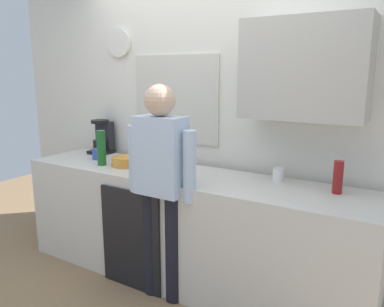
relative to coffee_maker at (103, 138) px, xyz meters
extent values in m
plane|color=#8C6D4C|center=(1.12, -0.56, -1.04)|extent=(8.00, 8.00, 0.00)
cube|color=beige|center=(1.12, -0.26, -0.60)|extent=(2.91, 0.64, 0.90)
cube|color=black|center=(0.83, -0.59, -0.64)|extent=(0.56, 0.02, 0.81)
cube|color=silver|center=(1.12, 0.17, 0.26)|extent=(4.51, 0.10, 2.60)
cube|color=beige|center=(0.79, 0.11, 0.40)|extent=(0.86, 0.02, 0.76)
cube|color=#8CA5C6|center=(0.79, 0.12, 0.40)|extent=(0.80, 0.02, 0.70)
cube|color=#B7B2A8|center=(1.95, -0.04, 0.65)|extent=(0.84, 0.32, 0.68)
cylinder|color=silver|center=(0.17, 0.10, 0.90)|extent=(0.26, 0.03, 0.26)
cube|color=black|center=(0.00, -0.03, -0.13)|extent=(0.20, 0.20, 0.03)
cube|color=black|center=(0.00, 0.03, 0.02)|extent=(0.18, 0.08, 0.28)
cylinder|color=black|center=(0.00, -0.06, -0.06)|extent=(0.11, 0.11, 0.11)
cylinder|color=black|center=(0.00, -0.03, 0.17)|extent=(0.17, 0.17, 0.03)
cylinder|color=black|center=(0.98, -0.40, -0.06)|extent=(0.06, 0.06, 0.18)
cylinder|color=#195923|center=(0.35, -0.38, 0.00)|extent=(0.07, 0.07, 0.30)
cylinder|color=maroon|center=(2.24, -0.14, -0.04)|extent=(0.06, 0.06, 0.22)
cylinder|color=white|center=(1.81, -0.05, -0.10)|extent=(0.08, 0.08, 0.09)
cylinder|color=#3351B2|center=(0.16, -0.24, -0.10)|extent=(0.08, 0.08, 0.10)
cylinder|color=yellow|center=(0.74, -0.34, -0.10)|extent=(0.07, 0.07, 0.08)
cylinder|color=orange|center=(0.54, -0.30, -0.11)|extent=(0.22, 0.22, 0.08)
cylinder|color=black|center=(1.02, -0.56, -0.63)|extent=(0.12, 0.12, 0.82)
cylinder|color=black|center=(1.22, -0.56, -0.63)|extent=(0.12, 0.12, 0.82)
cube|color=silver|center=(1.12, -0.56, 0.06)|extent=(0.36, 0.20, 0.56)
sphere|color=#D8AD8C|center=(1.12, -0.56, 0.45)|extent=(0.22, 0.22, 0.22)
cylinder|color=silver|center=(0.88, -0.56, 0.01)|extent=(0.09, 0.09, 0.50)
cylinder|color=silver|center=(1.36, -0.56, 0.01)|extent=(0.09, 0.09, 0.50)
camera|label=1|loc=(2.68, -2.68, 0.63)|focal=35.61mm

